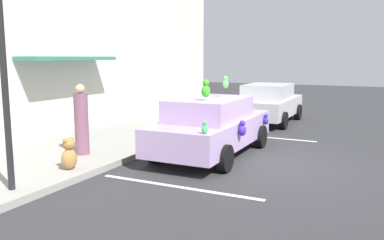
% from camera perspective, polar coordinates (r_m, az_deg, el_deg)
% --- Properties ---
extents(ground_plane, '(60.00, 60.00, 0.00)m').
position_cam_1_polar(ground_plane, '(10.11, 9.72, -6.10)').
color(ground_plane, '#2D2D30').
extents(sidewalk, '(24.00, 4.00, 0.15)m').
position_cam_1_polar(sidewalk, '(12.40, -13.06, -3.08)').
color(sidewalk, gray).
rests_on(sidewalk, ground).
extents(storefront_building, '(24.00, 1.25, 6.40)m').
position_cam_1_polar(storefront_building, '(13.62, -20.68, 10.84)').
color(storefront_building, beige).
rests_on(storefront_building, ground).
extents(parking_stripe_front, '(0.12, 3.60, 0.01)m').
position_cam_1_polar(parking_stripe_front, '(13.47, 9.59, -2.34)').
color(parking_stripe_front, silver).
rests_on(parking_stripe_front, ground).
extents(parking_stripe_rear, '(0.12, 3.60, 0.01)m').
position_cam_1_polar(parking_stripe_rear, '(8.25, -2.01, -9.38)').
color(parking_stripe_rear, silver).
rests_on(parking_stripe_rear, ground).
extents(plush_covered_car, '(4.56, 2.12, 2.10)m').
position_cam_1_polar(plush_covered_car, '(10.68, 2.77, -0.81)').
color(plush_covered_car, '#B193C5').
rests_on(plush_covered_car, ground).
extents(parked_sedan_behind, '(4.16, 2.02, 1.54)m').
position_cam_1_polar(parked_sedan_behind, '(16.34, 10.75, 2.37)').
color(parked_sedan_behind, '#B7B7BC').
rests_on(parked_sedan_behind, ground).
extents(teddy_bear_on_sidewalk, '(0.37, 0.31, 0.71)m').
position_cam_1_polar(teddy_bear_on_sidewalk, '(9.26, -16.93, -4.70)').
color(teddy_bear_on_sidewalk, '#9E723D').
rests_on(teddy_bear_on_sidewalk, sidewalk).
extents(street_lamp_post, '(0.28, 0.28, 4.18)m').
position_cam_1_polar(street_lamp_post, '(7.98, -25.18, 8.76)').
color(street_lamp_post, black).
rests_on(street_lamp_post, sidewalk).
extents(pedestrian_near_shopfront, '(0.35, 0.35, 1.78)m').
position_cam_1_polar(pedestrian_near_shopfront, '(10.51, -15.32, -0.27)').
color(pedestrian_near_shopfront, '#784B61').
rests_on(pedestrian_near_shopfront, sidewalk).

